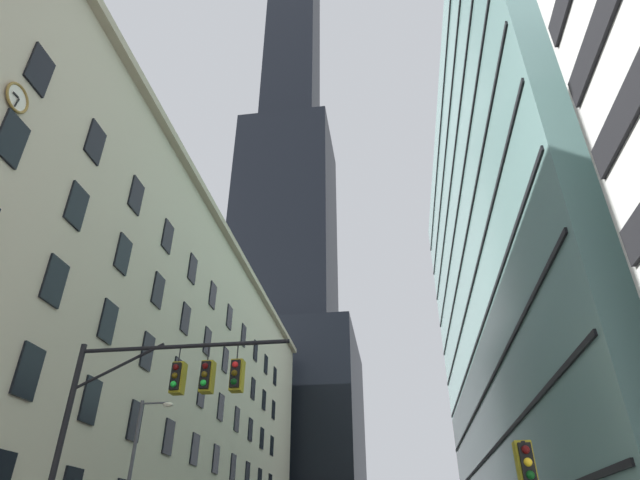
# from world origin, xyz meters

# --- Properties ---
(station_building) EXTENTS (14.92, 70.46, 28.64)m
(station_building) POSITION_xyz_m (-18.12, 29.23, 14.30)
(station_building) COLOR #BCAF93
(station_building) RESTS_ON ground
(dark_skyscraper) EXTENTS (28.82, 28.82, 170.44)m
(dark_skyscraper) POSITION_xyz_m (-16.80, 82.11, 50.71)
(dark_skyscraper) COLOR black
(dark_skyscraper) RESTS_ON ground
(glass_office_midrise) EXTENTS (14.82, 52.15, 43.46)m
(glass_office_midrise) POSITION_xyz_m (18.35, 31.59, 21.73)
(glass_office_midrise) COLOR gray
(glass_office_midrise) RESTS_ON ground
(traffic_signal_mast) EXTENTS (7.58, 0.63, 7.87)m
(traffic_signal_mast) POSITION_xyz_m (-3.39, 4.84, 5.94)
(traffic_signal_mast) COLOR black
(traffic_signal_mast) RESTS_ON sidewalk_left
(traffic_light_near_right) EXTENTS (0.40, 0.63, 3.96)m
(traffic_light_near_right) POSITION_xyz_m (7.23, 2.65, 3.33)
(traffic_light_near_right) COLOR black
(traffic_light_near_right) RESTS_ON sidewalk_right
(street_lamppost) EXTENTS (1.78, 0.32, 8.24)m
(street_lamppost) POSITION_xyz_m (-8.53, 14.16, 4.96)
(street_lamppost) COLOR #47474C
(street_lamppost) RESTS_ON sidewalk_left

